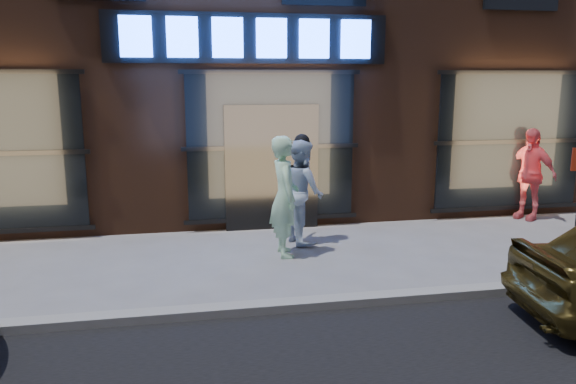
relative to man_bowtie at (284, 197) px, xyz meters
name	(u,v)px	position (x,y,z in m)	size (l,w,h in m)	color
ground	(321,307)	(0.06, -2.24, -0.99)	(90.00, 90.00, 0.00)	slate
curb	(321,303)	(0.06, -2.24, -0.93)	(60.00, 0.25, 0.12)	gray
man_bowtie	(284,197)	(0.00, 0.00, 0.00)	(0.72, 0.48, 1.99)	#C0FCC9
man_cap	(302,191)	(0.44, 0.69, -0.07)	(0.90, 0.70, 1.85)	silver
passerby	(529,174)	(5.41, 1.46, -0.05)	(1.11, 0.46, 1.89)	#DD5B61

